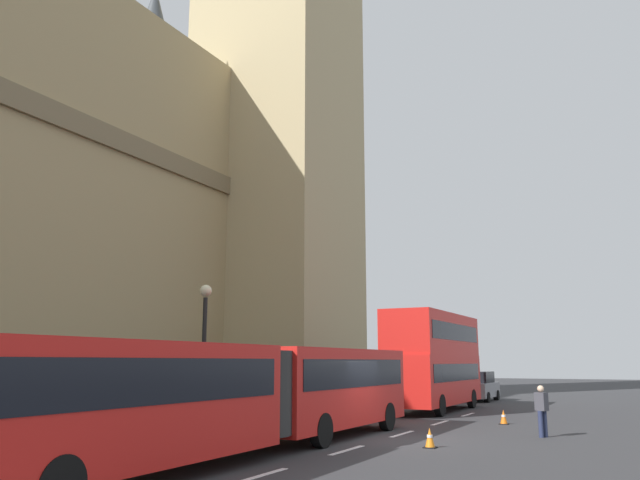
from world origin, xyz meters
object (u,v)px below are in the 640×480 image
(articulated_bus, at_px, (250,389))
(sedan_lead, at_px, (479,386))
(double_decker_bus, at_px, (434,357))
(traffic_cone_west, at_px, (430,438))
(pedestrian_near_cones, at_px, (542,409))
(street_lamp, at_px, (204,345))
(traffic_cone_middle, at_px, (504,417))

(articulated_bus, relative_size, sedan_lead, 4.11)
(articulated_bus, height_order, double_decker_bus, double_decker_bus)
(traffic_cone_west, height_order, pedestrian_near_cones, pedestrian_near_cones)
(street_lamp, bearing_deg, pedestrian_near_cones, -69.87)
(double_decker_bus, distance_m, pedestrian_near_cones, 11.59)
(traffic_cone_west, xyz_separation_m, pedestrian_near_cones, (4.26, -2.58, 0.63))
(double_decker_bus, distance_m, street_lamp, 14.19)
(double_decker_bus, relative_size, sedan_lead, 2.14)
(sedan_lead, bearing_deg, pedestrian_near_cones, -160.97)
(articulated_bus, distance_m, traffic_cone_middle, 12.73)
(pedestrian_near_cones, bearing_deg, street_lamp, 110.13)
(pedestrian_near_cones, bearing_deg, sedan_lead, 19.03)
(articulated_bus, distance_m, traffic_cone_west, 5.55)
(sedan_lead, bearing_deg, articulated_bus, 180.00)
(traffic_cone_west, distance_m, street_lamp, 8.90)
(traffic_cone_west, bearing_deg, sedan_lead, 9.66)
(double_decker_bus, xyz_separation_m, street_lamp, (-13.45, 4.50, 0.35))
(traffic_cone_middle, bearing_deg, street_lamp, 131.76)
(street_lamp, bearing_deg, articulated_bus, -130.37)
(double_decker_bus, bearing_deg, articulated_bus, -179.99)
(traffic_cone_west, relative_size, street_lamp, 0.11)
(double_decker_bus, bearing_deg, traffic_cone_middle, -140.65)
(sedan_lead, relative_size, street_lamp, 0.83)
(double_decker_bus, xyz_separation_m, traffic_cone_west, (-13.66, -3.95, -2.43))
(double_decker_bus, height_order, pedestrian_near_cones, double_decker_bus)
(street_lamp, relative_size, pedestrian_near_cones, 3.12)
(street_lamp, bearing_deg, sedan_lead, -11.11)
(traffic_cone_middle, height_order, pedestrian_near_cones, pedestrian_near_cones)
(articulated_bus, bearing_deg, street_lamp, 49.63)
(traffic_cone_middle, height_order, street_lamp, street_lamp)
(street_lamp, height_order, pedestrian_near_cones, street_lamp)
(articulated_bus, relative_size, traffic_cone_west, 31.21)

